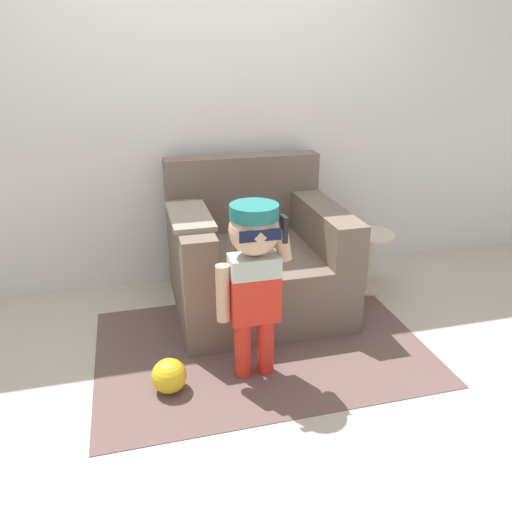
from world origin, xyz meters
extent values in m
plane|color=#BCB29E|center=(0.00, 0.00, 0.00)|extent=(10.00, 10.00, 0.00)
cube|color=silver|center=(0.00, 0.81, 1.30)|extent=(10.00, 0.05, 2.60)
cube|color=#6B5B4C|center=(0.16, 0.22, 0.21)|extent=(1.08, 0.99, 0.43)
cube|color=#6B5B4C|center=(0.16, 0.63, 0.69)|extent=(1.08, 0.16, 0.53)
cube|color=#6B5B4C|center=(-0.28, 0.14, 0.57)|extent=(0.20, 0.83, 0.27)
cube|color=#6B5B4C|center=(0.60, 0.14, 0.57)|extent=(0.20, 0.83, 0.27)
cube|color=gray|center=(-0.28, 0.14, 0.72)|extent=(0.24, 0.55, 0.03)
cylinder|color=red|center=(-0.11, -0.51, 0.17)|extent=(0.09, 0.09, 0.34)
cylinder|color=red|center=(0.02, -0.51, 0.17)|extent=(0.09, 0.09, 0.34)
cube|color=red|center=(-0.05, -0.51, 0.47)|extent=(0.25, 0.14, 0.25)
cube|color=#B7C6B2|center=(-0.05, -0.51, 0.64)|extent=(0.25, 0.14, 0.11)
sphere|color=tan|center=(-0.05, -0.51, 0.83)|extent=(0.25, 0.25, 0.25)
cylinder|color=#1E7066|center=(-0.05, -0.51, 0.93)|extent=(0.24, 0.24, 0.07)
cube|color=#1E7066|center=(-0.05, -0.39, 0.90)|extent=(0.14, 0.11, 0.01)
cube|color=#0F1433|center=(-0.05, -0.62, 0.84)|extent=(0.20, 0.01, 0.06)
cylinder|color=tan|center=(-0.21, -0.51, 0.51)|extent=(0.07, 0.07, 0.30)
cylinder|color=tan|center=(0.10, -0.51, 0.75)|extent=(0.10, 0.07, 0.18)
cube|color=black|center=(0.10, -0.52, 0.83)|extent=(0.02, 0.07, 0.13)
cylinder|color=beige|center=(0.99, 0.27, 0.01)|extent=(0.23, 0.23, 0.02)
cylinder|color=beige|center=(0.99, 0.27, 0.21)|extent=(0.06, 0.06, 0.43)
cylinder|color=beige|center=(0.99, 0.27, 0.44)|extent=(0.35, 0.35, 0.02)
cube|color=brown|center=(0.06, -0.27, 0.00)|extent=(1.90, 1.30, 0.01)
sphere|color=yellow|center=(-0.51, -0.54, 0.09)|extent=(0.18, 0.18, 0.18)
camera|label=1|loc=(-0.61, -2.70, 1.65)|focal=35.00mm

